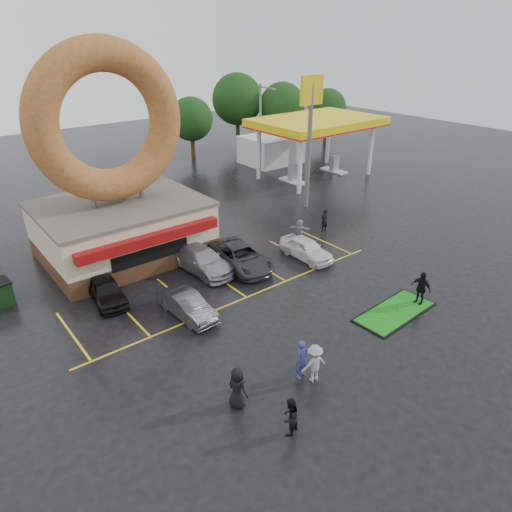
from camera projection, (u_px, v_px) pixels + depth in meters
ground at (287, 324)px, 23.58m from camera, size 120.00×120.00×0.00m
donut_shop at (117, 191)px, 29.01m from camera, size 10.20×8.70×13.50m
gas_station at (296, 136)px, 47.74m from camera, size 12.30×13.65×5.90m
shell_sign at (310, 119)px, 35.94m from camera, size 2.20×0.36×10.60m
streetlight_mid at (157, 147)px, 38.33m from camera, size 0.40×2.21×9.00m
streetlight_right at (261, 128)px, 45.71m from camera, size 0.40×2.21×9.00m
tree_far_a at (282, 105)px, 56.77m from camera, size 5.60×5.60×8.00m
tree_far_b at (327, 108)px, 59.00m from camera, size 4.90×4.90×7.00m
tree_far_c at (237, 99)px, 57.05m from camera, size 6.30×6.30×9.00m
tree_far_d at (191, 119)px, 51.78m from camera, size 4.90×4.90×7.00m
car_black at (106, 290)px, 25.35m from camera, size 2.09×4.17×1.36m
car_dgrey at (187, 305)px, 24.01m from camera, size 1.65×4.01×1.29m
car_silver at (202, 260)px, 28.58m from camera, size 2.51×5.28×1.48m
car_grey at (240, 257)px, 28.96m from camera, size 2.91×5.47×1.46m
car_white at (306, 249)px, 30.12m from camera, size 1.67×4.07×1.38m
person_blue at (302, 359)px, 19.65m from camera, size 0.74×0.55×1.87m
person_blackjkt at (290, 417)px, 16.89m from camera, size 0.94×0.83×1.62m
person_hoodie at (314, 363)px, 19.45m from camera, size 1.29×0.92×1.81m
person_bystander at (237, 388)px, 18.09m from camera, size 0.77×1.01×1.85m
person_cameraman at (421, 288)px, 24.96m from camera, size 0.55×1.18×1.96m
person_walker_near at (300, 230)px, 32.71m from camera, size 1.23×1.45×1.57m
person_walker_far at (324, 220)px, 34.09m from camera, size 0.68×0.48×1.77m
putting_green at (395, 312)px, 24.55m from camera, size 5.01×2.32×0.62m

